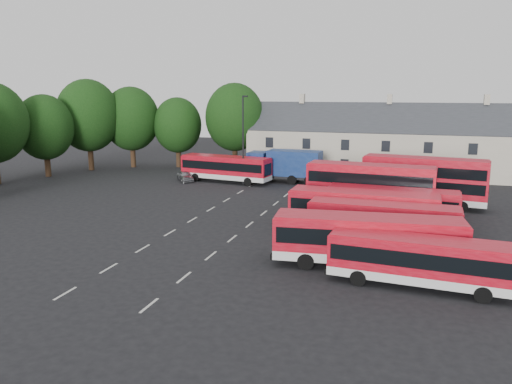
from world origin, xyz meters
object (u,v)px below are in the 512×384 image
(silver_car, at_px, (185,176))
(box_truck, at_px, (286,164))
(bus_row_a, at_px, (421,258))
(lamppost, at_px, (243,138))
(bus_dd_south, at_px, (370,186))

(silver_car, bearing_deg, box_truck, -23.75)
(box_truck, height_order, silver_car, box_truck)
(bus_row_a, height_order, lamppost, lamppost)
(bus_dd_south, height_order, box_truck, bus_dd_south)
(bus_row_a, relative_size, box_truck, 1.15)
(silver_car, relative_size, lamppost, 0.36)
(lamppost, bearing_deg, bus_row_a, -53.44)
(bus_dd_south, xyz_separation_m, box_truck, (-10.69, 12.83, -0.40))
(silver_car, distance_m, lamppost, 8.72)
(box_truck, xyz_separation_m, lamppost, (-4.11, -3.14, 3.23))
(box_truck, xyz_separation_m, silver_car, (-11.45, -2.95, -1.47))
(bus_dd_south, distance_m, lamppost, 17.92)
(bus_row_a, relative_size, bus_dd_south, 0.92)
(lamppost, bearing_deg, bus_dd_south, -33.24)
(bus_row_a, relative_size, lamppost, 1.00)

